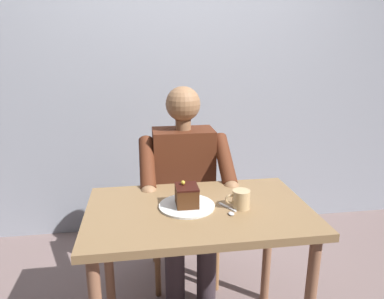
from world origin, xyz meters
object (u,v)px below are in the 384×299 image
object	(u,v)px
coffee_cup	(241,199)
dessert_spoon	(229,211)
dining_table	(199,229)
chair	(182,201)
seated_person	(185,189)
cake_slice	(187,195)

from	to	relation	value
coffee_cup	dessert_spoon	xyz separation A→B (m)	(0.06, 0.03, -0.04)
dining_table	dessert_spoon	world-z (taller)	dessert_spoon
chair	dessert_spoon	world-z (taller)	chair
seated_person	coffee_cup	size ratio (longest dim) A/B	10.83
dessert_spoon	cake_slice	bearing A→B (deg)	-22.52
chair	coffee_cup	size ratio (longest dim) A/B	7.80
dining_table	dessert_spoon	distance (m)	0.18
seated_person	dining_table	bearing A→B (deg)	90.00
chair	dessert_spoon	size ratio (longest dim) A/B	6.48
seated_person	dessert_spoon	size ratio (longest dim) A/B	8.99
cake_slice	dessert_spoon	bearing A→B (deg)	157.48
dining_table	coffee_cup	distance (m)	0.24
chair	coffee_cup	xyz separation A→B (m)	(-0.19, 0.67, 0.30)
dining_table	seated_person	world-z (taller)	seated_person
dining_table	cake_slice	xyz separation A→B (m)	(0.05, -0.02, 0.16)
seated_person	chair	bearing A→B (deg)	-90.00
seated_person	cake_slice	bearing A→B (deg)	83.43
dining_table	coffee_cup	world-z (taller)	coffee_cup
seated_person	coffee_cup	bearing A→B (deg)	110.57
cake_slice	coffee_cup	world-z (taller)	cake_slice
coffee_cup	seated_person	bearing A→B (deg)	-69.43
cake_slice	coffee_cup	bearing A→B (deg)	168.31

